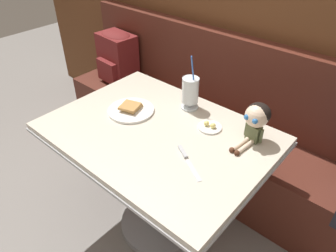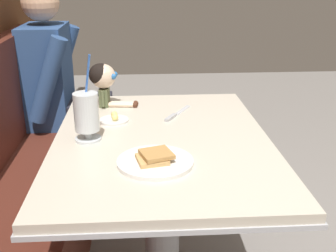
{
  "view_description": "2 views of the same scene",
  "coord_description": "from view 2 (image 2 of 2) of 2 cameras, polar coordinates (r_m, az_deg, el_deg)",
  "views": [
    {
      "loc": [
        0.87,
        -0.73,
        1.67
      ],
      "look_at": [
        0.04,
        0.22,
        0.76
      ],
      "focal_mm": 33.64,
      "sensor_mm": 36.0,
      "label": 1
    },
    {
      "loc": [
        -1.46,
        0.25,
        1.34
      ],
      "look_at": [
        0.05,
        0.15,
        0.77
      ],
      "focal_mm": 44.94,
      "sensor_mm": 36.0,
      "label": 2
    }
  ],
  "objects": [
    {
      "name": "booth_bench",
      "position": [
        1.86,
        -21.12,
        -13.79
      ],
      "size": [
        2.6,
        0.48,
        1.0
      ],
      "color": "#512319",
      "rests_on": "ground"
    },
    {
      "name": "diner_table",
      "position": [
        1.66,
        -0.82,
        -7.81
      ],
      "size": [
        1.11,
        0.81,
        0.74
      ],
      "color": "beige",
      "rests_on": "ground"
    },
    {
      "name": "toast_plate",
      "position": [
        1.36,
        -1.77,
        -4.74
      ],
      "size": [
        0.25,
        0.25,
        0.04
      ],
      "color": "white",
      "rests_on": "diner_table"
    },
    {
      "name": "milkshake_glass",
      "position": [
        1.54,
        -10.99,
        1.61
      ],
      "size": [
        0.1,
        0.1,
        0.32
      ],
      "color": "silver",
      "rests_on": "diner_table"
    },
    {
      "name": "butter_saucer",
      "position": [
        1.75,
        -7.31,
        0.91
      ],
      "size": [
        0.12,
        0.12,
        0.04
      ],
      "color": "white",
      "rests_on": "diner_table"
    },
    {
      "name": "butter_knife",
      "position": [
        1.79,
        0.84,
        1.45
      ],
      "size": [
        0.21,
        0.13,
        0.01
      ],
      "color": "silver",
      "rests_on": "diner_table"
    },
    {
      "name": "seated_doll",
      "position": [
        1.92,
        -8.75,
        6.36
      ],
      "size": [
        0.12,
        0.22,
        0.2
      ],
      "color": "#5B6642",
      "rests_on": "diner_table"
    },
    {
      "name": "diner_patron",
      "position": [
        2.58,
        -15.13,
        6.74
      ],
      "size": [
        0.55,
        0.48,
        0.81
      ],
      "color": "#2D4C7F",
      "rests_on": "booth_bench"
    }
  ]
}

